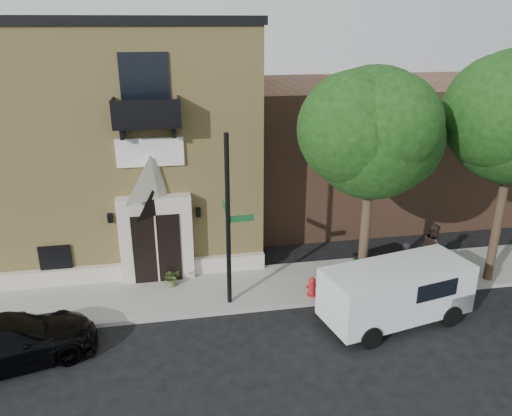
{
  "coord_description": "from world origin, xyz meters",
  "views": [
    {
      "loc": [
        -0.44,
        -14.15,
        9.12
      ],
      "look_at": [
        2.53,
        2.0,
        2.96
      ],
      "focal_mm": 35.0,
      "sensor_mm": 36.0,
      "label": 1
    }
  ],
  "objects_px": {
    "black_sedan": "(6,342)",
    "fire_hydrant": "(312,287)",
    "street_sign": "(228,222)",
    "pedestrian_near": "(404,263)",
    "pedestrian_far": "(433,247)",
    "cargo_van": "(401,291)",
    "dumpster": "(384,270)"
  },
  "relations": [
    {
      "from": "cargo_van",
      "to": "pedestrian_near",
      "type": "height_order",
      "value": "cargo_van"
    },
    {
      "from": "fire_hydrant",
      "to": "pedestrian_far",
      "type": "bearing_deg",
      "value": 12.36
    },
    {
      "from": "black_sedan",
      "to": "fire_hydrant",
      "type": "xyz_separation_m",
      "value": [
        9.44,
        1.8,
        -0.21
      ]
    },
    {
      "from": "dumpster",
      "to": "pedestrian_far",
      "type": "relative_size",
      "value": 1.24
    },
    {
      "from": "pedestrian_far",
      "to": "dumpster",
      "type": "bearing_deg",
      "value": 123.8
    },
    {
      "from": "black_sedan",
      "to": "street_sign",
      "type": "bearing_deg",
      "value": -89.4
    },
    {
      "from": "street_sign",
      "to": "pedestrian_far",
      "type": "xyz_separation_m",
      "value": [
        7.92,
        0.98,
        -2.02
      ]
    },
    {
      "from": "street_sign",
      "to": "dumpster",
      "type": "xyz_separation_m",
      "value": [
        5.52,
        -0.03,
        -2.27
      ]
    },
    {
      "from": "street_sign",
      "to": "cargo_van",
      "type": "bearing_deg",
      "value": -23.13
    },
    {
      "from": "dumpster",
      "to": "pedestrian_near",
      "type": "bearing_deg",
      "value": -5.58
    },
    {
      "from": "cargo_van",
      "to": "fire_hydrant",
      "type": "bearing_deg",
      "value": 132.03
    },
    {
      "from": "cargo_van",
      "to": "dumpster",
      "type": "relative_size",
      "value": 2.2
    },
    {
      "from": "fire_hydrant",
      "to": "dumpster",
      "type": "xyz_separation_m",
      "value": [
        2.67,
        0.1,
        0.32
      ]
    },
    {
      "from": "street_sign",
      "to": "fire_hydrant",
      "type": "xyz_separation_m",
      "value": [
        2.85,
        -0.13,
        -2.59
      ]
    },
    {
      "from": "black_sedan",
      "to": "pedestrian_near",
      "type": "height_order",
      "value": "pedestrian_near"
    },
    {
      "from": "street_sign",
      "to": "fire_hydrant",
      "type": "height_order",
      "value": "street_sign"
    },
    {
      "from": "street_sign",
      "to": "dumpster",
      "type": "distance_m",
      "value": 5.97
    },
    {
      "from": "black_sedan",
      "to": "dumpster",
      "type": "relative_size",
      "value": 2.14
    },
    {
      "from": "street_sign",
      "to": "fire_hydrant",
      "type": "distance_m",
      "value": 3.85
    },
    {
      "from": "pedestrian_near",
      "to": "fire_hydrant",
      "type": "bearing_deg",
      "value": -5.63
    },
    {
      "from": "pedestrian_far",
      "to": "fire_hydrant",
      "type": "bearing_deg",
      "value": 113.34
    },
    {
      "from": "cargo_van",
      "to": "dumpster",
      "type": "bearing_deg",
      "value": 69.57
    },
    {
      "from": "street_sign",
      "to": "fire_hydrant",
      "type": "relative_size",
      "value": 8.22
    },
    {
      "from": "pedestrian_far",
      "to": "cargo_van",
      "type": "bearing_deg",
      "value": 147.82
    },
    {
      "from": "street_sign",
      "to": "pedestrian_near",
      "type": "height_order",
      "value": "street_sign"
    },
    {
      "from": "street_sign",
      "to": "dumpster",
      "type": "relative_size",
      "value": 2.55
    },
    {
      "from": "dumpster",
      "to": "fire_hydrant",
      "type": "bearing_deg",
      "value": 163.69
    },
    {
      "from": "street_sign",
      "to": "dumpster",
      "type": "bearing_deg",
      "value": -3.81
    },
    {
      "from": "street_sign",
      "to": "black_sedan",
      "type": "bearing_deg",
      "value": -167.11
    },
    {
      "from": "cargo_van",
      "to": "pedestrian_far",
      "type": "height_order",
      "value": "pedestrian_far"
    },
    {
      "from": "fire_hydrant",
      "to": "black_sedan",
      "type": "bearing_deg",
      "value": -169.19
    },
    {
      "from": "black_sedan",
      "to": "dumpster",
      "type": "height_order",
      "value": "dumpster"
    }
  ]
}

